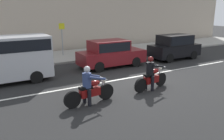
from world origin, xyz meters
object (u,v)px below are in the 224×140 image
Objects in this scene: parked_hatchback_black at (174,47)px; street_sign_post at (62,36)px; parked_sedan_maroon at (111,53)px; motorcycle_with_rider_denim_blue at (90,88)px; parked_van_silver at (0,57)px; motorcycle_with_rider_black_leather at (151,76)px.

street_sign_post is at bearing 144.98° from parked_hatchback_black.
parked_sedan_maroon is 1.12× the size of parked_hatchback_black.
parked_van_silver is at bearing 120.75° from motorcycle_with_rider_denim_blue.
motorcycle_with_rider_denim_blue is 6.03m from parked_sedan_maroon.
street_sign_post reaches higher than parked_sedan_maroon.
motorcycle_with_rider_denim_blue is 0.46× the size of parked_van_silver.
parked_hatchback_black is at bearing -0.34° from parked_van_silver.
street_sign_post reaches higher than parked_hatchback_black.
parked_hatchback_black is (5.29, -0.28, 0.05)m from parked_sedan_maroon.
parked_sedan_maroon is at bearing 1.85° from parked_van_silver.
parked_hatchback_black is at bearing 26.75° from motorcycle_with_rider_denim_blue.
motorcycle_with_rider_black_leather is at bearing -142.84° from parked_hatchback_black.
motorcycle_with_rider_black_leather is at bearing -96.05° from parked_sedan_maroon.
parked_sedan_maroon is (3.66, 4.78, 0.25)m from motorcycle_with_rider_denim_blue.
street_sign_post reaches higher than motorcycle_with_rider_black_leather.
parked_van_silver is 6.74m from street_sign_post.
parked_hatchback_black is 0.80× the size of parked_van_silver.
parked_van_silver is at bearing -178.15° from parked_sedan_maroon.
parked_van_silver reaches higher than parked_hatchback_black.
parked_van_silver is (-2.72, 4.58, 0.71)m from motorcycle_with_rider_denim_blue.
parked_hatchback_black reaches higher than motorcycle_with_rider_denim_blue.
parked_sedan_maroon reaches higher than motorcycle_with_rider_denim_blue.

